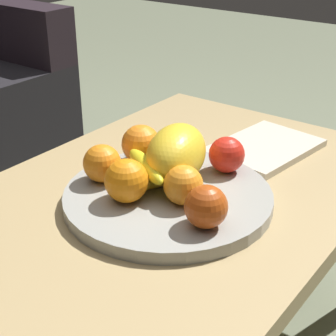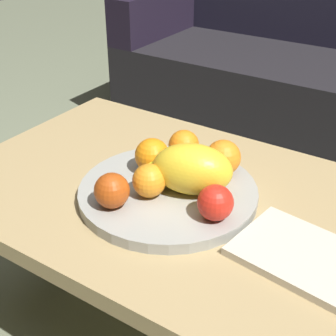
{
  "view_description": "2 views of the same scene",
  "coord_description": "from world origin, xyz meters",
  "px_view_note": "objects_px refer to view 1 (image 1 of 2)",
  "views": [
    {
      "loc": [
        -0.72,
        -0.56,
        0.97
      ],
      "look_at": [
        -0.01,
        -0.03,
        0.52
      ],
      "focal_mm": 57.11,
      "sensor_mm": 36.0,
      "label": 1
    },
    {
      "loc": [
        0.48,
        -0.78,
        1.05
      ],
      "look_at": [
        -0.01,
        -0.03,
        0.52
      ],
      "focal_mm": 51.39,
      "sensor_mm": 36.0,
      "label": 2
    }
  ],
  "objects_px": {
    "orange_front": "(102,163)",
    "orange_left": "(126,181)",
    "coffee_table": "(161,217)",
    "banana_bunch": "(145,177)",
    "melon_large_front": "(176,154)",
    "apple_front": "(206,207)",
    "fruit_bowl": "(168,197)",
    "orange_right": "(141,144)",
    "apple_left": "(227,155)",
    "orange_back": "(183,185)",
    "magazine": "(265,147)"
  },
  "relations": [
    {
      "from": "orange_front",
      "to": "orange_left",
      "type": "xyz_separation_m",
      "value": [
        -0.03,
        -0.09,
        0.0
      ]
    },
    {
      "from": "coffee_table",
      "to": "banana_bunch",
      "type": "xyz_separation_m",
      "value": [
        -0.03,
        0.02,
        0.1
      ]
    },
    {
      "from": "melon_large_front",
      "to": "apple_front",
      "type": "height_order",
      "value": "melon_large_front"
    },
    {
      "from": "orange_left",
      "to": "banana_bunch",
      "type": "bearing_deg",
      "value": 0.89
    },
    {
      "from": "orange_front",
      "to": "fruit_bowl",
      "type": "bearing_deg",
      "value": -72.91
    },
    {
      "from": "orange_right",
      "to": "apple_left",
      "type": "xyz_separation_m",
      "value": [
        0.07,
        -0.17,
        -0.0
      ]
    },
    {
      "from": "apple_front",
      "to": "banana_bunch",
      "type": "height_order",
      "value": "apple_front"
    },
    {
      "from": "fruit_bowl",
      "to": "melon_large_front",
      "type": "relative_size",
      "value": 2.29
    },
    {
      "from": "orange_back",
      "to": "banana_bunch",
      "type": "height_order",
      "value": "orange_back"
    },
    {
      "from": "fruit_bowl",
      "to": "orange_right",
      "type": "bearing_deg",
      "value": 60.1
    },
    {
      "from": "coffee_table",
      "to": "fruit_bowl",
      "type": "xyz_separation_m",
      "value": [
        -0.01,
        -0.03,
        0.06
      ]
    },
    {
      "from": "orange_right",
      "to": "apple_front",
      "type": "bearing_deg",
      "value": -117.65
    },
    {
      "from": "banana_bunch",
      "to": "apple_left",
      "type": "bearing_deg",
      "value": -28.38
    },
    {
      "from": "magazine",
      "to": "orange_back",
      "type": "bearing_deg",
      "value": -170.57
    },
    {
      "from": "orange_front",
      "to": "melon_large_front",
      "type": "bearing_deg",
      "value": -51.08
    },
    {
      "from": "coffee_table",
      "to": "magazine",
      "type": "relative_size",
      "value": 4.28
    },
    {
      "from": "orange_back",
      "to": "magazine",
      "type": "distance_m",
      "value": 0.35
    },
    {
      "from": "orange_front",
      "to": "apple_front",
      "type": "relative_size",
      "value": 1.0
    },
    {
      "from": "orange_right",
      "to": "magazine",
      "type": "relative_size",
      "value": 0.33
    },
    {
      "from": "orange_right",
      "to": "orange_back",
      "type": "bearing_deg",
      "value": -117.24
    },
    {
      "from": "melon_large_front",
      "to": "apple_front",
      "type": "relative_size",
      "value": 2.33
    },
    {
      "from": "melon_large_front",
      "to": "orange_right",
      "type": "height_order",
      "value": "melon_large_front"
    },
    {
      "from": "melon_large_front",
      "to": "magazine",
      "type": "bearing_deg",
      "value": -10.96
    },
    {
      "from": "fruit_bowl",
      "to": "magazine",
      "type": "distance_m",
      "value": 0.33
    },
    {
      "from": "fruit_bowl",
      "to": "magazine",
      "type": "height_order",
      "value": "fruit_bowl"
    },
    {
      "from": "fruit_bowl",
      "to": "melon_large_front",
      "type": "height_order",
      "value": "melon_large_front"
    },
    {
      "from": "coffee_table",
      "to": "orange_front",
      "type": "xyz_separation_m",
      "value": [
        -0.05,
        0.1,
        0.11
      ]
    },
    {
      "from": "coffee_table",
      "to": "orange_front",
      "type": "height_order",
      "value": "orange_front"
    },
    {
      "from": "melon_large_front",
      "to": "orange_right",
      "type": "xyz_separation_m",
      "value": [
        0.02,
        0.1,
        -0.01
      ]
    },
    {
      "from": "orange_right",
      "to": "fruit_bowl",
      "type": "bearing_deg",
      "value": -119.9
    },
    {
      "from": "apple_left",
      "to": "magazine",
      "type": "distance_m",
      "value": 0.19
    },
    {
      "from": "orange_right",
      "to": "magazine",
      "type": "xyz_separation_m",
      "value": [
        0.26,
        -0.16,
        -0.06
      ]
    },
    {
      "from": "orange_left",
      "to": "orange_right",
      "type": "distance_m",
      "value": 0.16
    },
    {
      "from": "apple_front",
      "to": "magazine",
      "type": "distance_m",
      "value": 0.4
    },
    {
      "from": "banana_bunch",
      "to": "melon_large_front",
      "type": "bearing_deg",
      "value": -19.79
    },
    {
      "from": "banana_bunch",
      "to": "orange_left",
      "type": "bearing_deg",
      "value": -179.11
    },
    {
      "from": "orange_right",
      "to": "apple_front",
      "type": "xyz_separation_m",
      "value": [
        -0.13,
        -0.24,
        -0.0
      ]
    },
    {
      "from": "fruit_bowl",
      "to": "apple_left",
      "type": "xyz_separation_m",
      "value": [
        0.14,
        -0.04,
        0.05
      ]
    },
    {
      "from": "orange_back",
      "to": "melon_large_front",
      "type": "bearing_deg",
      "value": 43.77
    },
    {
      "from": "banana_bunch",
      "to": "magazine",
      "type": "distance_m",
      "value": 0.36
    },
    {
      "from": "orange_front",
      "to": "orange_back",
      "type": "distance_m",
      "value": 0.18
    },
    {
      "from": "apple_left",
      "to": "melon_large_front",
      "type": "bearing_deg",
      "value": 145.93
    },
    {
      "from": "apple_front",
      "to": "banana_bunch",
      "type": "distance_m",
      "value": 0.17
    },
    {
      "from": "banana_bunch",
      "to": "fruit_bowl",
      "type": "bearing_deg",
      "value": -68.09
    },
    {
      "from": "orange_back",
      "to": "orange_left",
      "type": "bearing_deg",
      "value": 121.52
    },
    {
      "from": "coffee_table",
      "to": "melon_large_front",
      "type": "xyz_separation_m",
      "value": [
        0.04,
        -0.01,
        0.13
      ]
    },
    {
      "from": "banana_bunch",
      "to": "orange_right",
      "type": "bearing_deg",
      "value": 42.62
    },
    {
      "from": "apple_left",
      "to": "orange_right",
      "type": "bearing_deg",
      "value": 112.96
    },
    {
      "from": "orange_left",
      "to": "orange_right",
      "type": "height_order",
      "value": "same"
    },
    {
      "from": "apple_front",
      "to": "coffee_table",
      "type": "bearing_deg",
      "value": 65.16
    }
  ]
}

